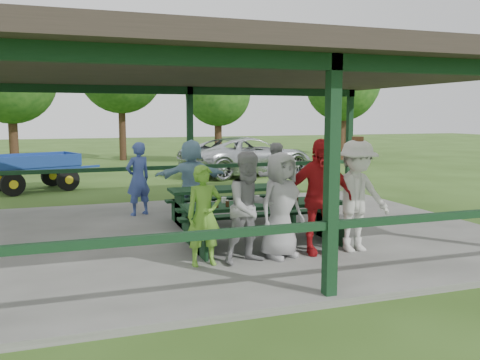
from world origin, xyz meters
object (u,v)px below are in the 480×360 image
object	(u,v)px
picnic_table_far	(232,200)
contestant_grey_left	(250,208)
contestant_white_fedora	(356,196)
pickup_truck	(248,156)
contestant_green	(204,216)
spectator_lblue	(191,178)
contestant_red	(318,197)
spectator_blue	(138,179)
farm_trailer	(33,171)
picnic_table_near	(264,218)
spectator_grey	(274,177)
contestant_grey_mid	(281,205)

from	to	relation	value
picnic_table_far	contestant_grey_left	distance (m)	3.03
contestant_white_fedora	pickup_truck	bearing A→B (deg)	79.42
contestant_green	spectator_lblue	xyz separation A→B (m)	(0.72, 3.84, 0.10)
spectator_lblue	pickup_truck	bearing A→B (deg)	-115.60
contestant_red	spectator_blue	distance (m)	4.85
contestant_grey_left	contestant_red	size ratio (longest dim) A/B	0.91
picnic_table_far	spectator_lblue	bearing A→B (deg)	123.09
contestant_grey_left	farm_trailer	distance (m)	10.52
picnic_table_near	spectator_grey	world-z (taller)	spectator_grey
contestant_white_fedora	farm_trailer	distance (m)	11.27
spectator_lblue	contestant_green	bearing A→B (deg)	81.86
picnic_table_far	spectator_lblue	xyz separation A→B (m)	(-0.65, 1.00, 0.39)
picnic_table_far	spectator_lblue	world-z (taller)	spectator_lblue
contestant_grey_mid	contestant_grey_left	bearing A→B (deg)	171.08
picnic_table_far	farm_trailer	world-z (taller)	farm_trailer
picnic_table_far	farm_trailer	xyz separation A→B (m)	(-4.31, 6.92, 0.04)
contestant_green	contestant_grey_left	xyz separation A→B (m)	(0.70, -0.10, 0.10)
picnic_table_near	pickup_truck	size ratio (longest dim) A/B	0.52
contestant_red	spectator_grey	size ratio (longest dim) A/B	1.17
picnic_table_near	contestant_green	xyz separation A→B (m)	(-1.31, -0.84, 0.28)
picnic_table_far	contestant_white_fedora	xyz separation A→B (m)	(1.23, -2.88, 0.46)
contestant_green	spectator_lblue	distance (m)	3.90
spectator_lblue	pickup_truck	distance (m)	8.85
pickup_truck	contestant_green	bearing A→B (deg)	142.25
contestant_grey_mid	farm_trailer	world-z (taller)	contestant_grey_mid
contestant_green	farm_trailer	size ratio (longest dim) A/B	0.43
picnic_table_near	contestant_grey_left	xyz separation A→B (m)	(-0.61, -0.94, 0.38)
contestant_green	contestant_white_fedora	bearing A→B (deg)	-3.36
spectator_blue	contestant_grey_mid	bearing A→B (deg)	87.45
contestant_red	spectator_blue	bearing A→B (deg)	130.13
contestant_grey_mid	spectator_blue	xyz separation A→B (m)	(-1.68, 4.26, -0.01)
contestant_grey_left	contestant_grey_mid	bearing A→B (deg)	-1.33
picnic_table_near	contestant_grey_left	world-z (taller)	contestant_grey_left
contestant_white_fedora	spectator_blue	size ratio (longest dim) A/B	1.15
contestant_grey_mid	spectator_blue	size ratio (longest dim) A/B	1.02
contestant_grey_left	spectator_grey	distance (m)	4.37
contestant_green	contestant_grey_left	distance (m)	0.72
contestant_red	pickup_truck	bearing A→B (deg)	86.90
picnic_table_near	picnic_table_far	distance (m)	2.00
contestant_green	pickup_truck	bearing A→B (deg)	64.75
contestant_white_fedora	farm_trailer	bearing A→B (deg)	119.96
contestant_green	contestant_red	bearing A→B (deg)	-1.66
contestant_white_fedora	spectator_grey	size ratio (longest dim) A/B	1.18
contestant_red	farm_trailer	world-z (taller)	contestant_red
spectator_lblue	spectator_blue	distance (m)	1.21
pickup_truck	contestant_red	bearing A→B (deg)	150.75
picnic_table_near	pickup_truck	xyz separation A→B (m)	(3.57, 10.80, 0.17)
contestant_red	spectator_lblue	world-z (taller)	contestant_red
spectator_blue	farm_trailer	size ratio (longest dim) A/B	0.47
farm_trailer	pickup_truck	bearing A→B (deg)	-8.05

